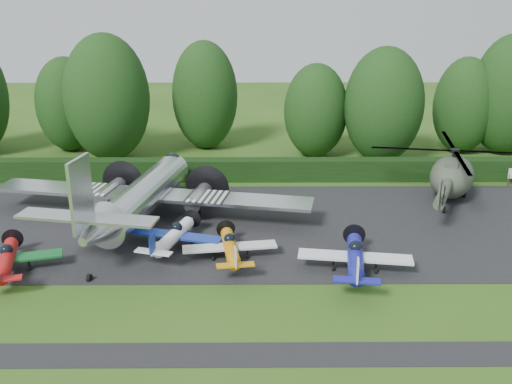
{
  "coord_description": "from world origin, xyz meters",
  "views": [
    {
      "loc": [
        3.68,
        -29.46,
        16.81
      ],
      "look_at": [
        3.96,
        10.65,
        2.5
      ],
      "focal_mm": 40.0,
      "sensor_mm": 36.0,
      "label": 1
    }
  ],
  "objects_px": {
    "light_plane_white": "(174,236)",
    "light_plane_orange": "(230,247)",
    "transport_plane": "(144,196)",
    "light_plane_blue": "(355,258)",
    "helicopter": "(453,173)",
    "light_plane_red": "(7,260)"
  },
  "relations": [
    {
      "from": "light_plane_white",
      "to": "light_plane_orange",
      "type": "distance_m",
      "value": 4.29
    },
    {
      "from": "transport_plane",
      "to": "light_plane_blue",
      "type": "height_order",
      "value": "transport_plane"
    },
    {
      "from": "light_plane_white",
      "to": "light_plane_blue",
      "type": "height_order",
      "value": "light_plane_blue"
    },
    {
      "from": "transport_plane",
      "to": "helicopter",
      "type": "bearing_deg",
      "value": 0.67
    },
    {
      "from": "transport_plane",
      "to": "light_plane_blue",
      "type": "bearing_deg",
      "value": -40.69
    },
    {
      "from": "transport_plane",
      "to": "light_plane_blue",
      "type": "xyz_separation_m",
      "value": [
        14.48,
        -8.24,
        -1.11
      ]
    },
    {
      "from": "light_plane_orange",
      "to": "helicopter",
      "type": "distance_m",
      "value": 21.56
    },
    {
      "from": "helicopter",
      "to": "light_plane_white",
      "type": "bearing_deg",
      "value": 179.07
    },
    {
      "from": "light_plane_blue",
      "to": "helicopter",
      "type": "relative_size",
      "value": 0.47
    },
    {
      "from": "light_plane_orange",
      "to": "helicopter",
      "type": "xyz_separation_m",
      "value": [
        18.17,
        11.53,
        1.35
      ]
    },
    {
      "from": "light_plane_orange",
      "to": "helicopter",
      "type": "height_order",
      "value": "helicopter"
    },
    {
      "from": "transport_plane",
      "to": "light_plane_white",
      "type": "relative_size",
      "value": 3.69
    },
    {
      "from": "light_plane_red",
      "to": "light_plane_blue",
      "type": "relative_size",
      "value": 0.92
    },
    {
      "from": "light_plane_red",
      "to": "helicopter",
      "type": "bearing_deg",
      "value": 38.19
    },
    {
      "from": "light_plane_orange",
      "to": "light_plane_blue",
      "type": "bearing_deg",
      "value": -5.42
    },
    {
      "from": "light_plane_white",
      "to": "light_plane_red",
      "type": "bearing_deg",
      "value": -176.92
    },
    {
      "from": "light_plane_orange",
      "to": "transport_plane",
      "type": "bearing_deg",
      "value": 144.32
    },
    {
      "from": "light_plane_red",
      "to": "light_plane_blue",
      "type": "xyz_separation_m",
      "value": [
        21.57,
        -0.07,
        0.1
      ]
    },
    {
      "from": "transport_plane",
      "to": "light_plane_orange",
      "type": "height_order",
      "value": "transport_plane"
    },
    {
      "from": "light_plane_orange",
      "to": "light_plane_blue",
      "type": "xyz_separation_m",
      "value": [
        7.8,
        -1.86,
        0.15
      ]
    },
    {
      "from": "light_plane_white",
      "to": "light_plane_orange",
      "type": "relative_size",
      "value": 1.05
    },
    {
      "from": "light_plane_blue",
      "to": "light_plane_red",
      "type": "bearing_deg",
      "value": 171.26
    }
  ]
}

